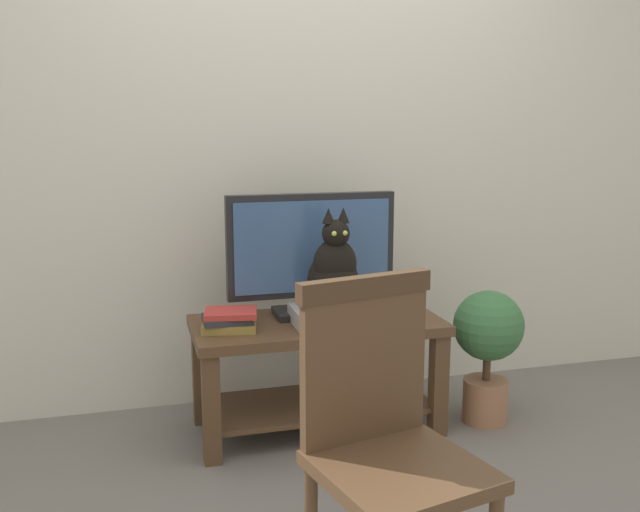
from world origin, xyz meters
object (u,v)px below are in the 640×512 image
tv (312,252)px  media_box (333,316)px  cat (334,271)px  wooden_chair (384,426)px  book_stack (229,320)px  tv_stand (317,355)px  potted_plant (488,342)px

tv → media_box: size_ratio=2.21×
tv → cat: size_ratio=1.74×
cat → wooden_chair: cat is taller
tv → book_stack: size_ratio=3.00×
tv_stand → cat: 0.41m
cat → potted_plant: size_ratio=0.71×
tv_stand → tv: (0.00, 0.09, 0.46)m
media_box → wooden_chair: (-0.18, -1.12, -0.00)m
book_stack → potted_plant: bearing=-4.4°
tv_stand → wooden_chair: (-0.13, -1.19, 0.19)m
potted_plant → tv: bearing=163.8°
media_box → wooden_chair: wooden_chair is taller
tv → media_box: bearing=-72.5°
cat → potted_plant: cat is taller
wooden_chair → potted_plant: wooden_chair is taller
wooden_chair → potted_plant: size_ratio=1.53×
wooden_chair → potted_plant: bearing=49.4°
wooden_chair → media_box: bearing=80.7°
tv_stand → cat: size_ratio=2.50×
tv → cat: bearing=-73.4°
cat → book_stack: bearing=174.7°
cat → tv: bearing=106.6°
wooden_chair → cat: bearing=80.5°
tv_stand → book_stack: 0.45m
media_box → wooden_chair: size_ratio=0.36×
wooden_chair → potted_plant: (0.91, 1.06, -0.16)m
media_box → potted_plant: 0.75m
tv → wooden_chair: bearing=-95.8°
media_box → potted_plant: size_ratio=0.55×
cat → potted_plant: (0.72, -0.05, -0.37)m
tv_stand → media_box: size_ratio=3.18×
tv_stand → tv: bearing=90.0°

